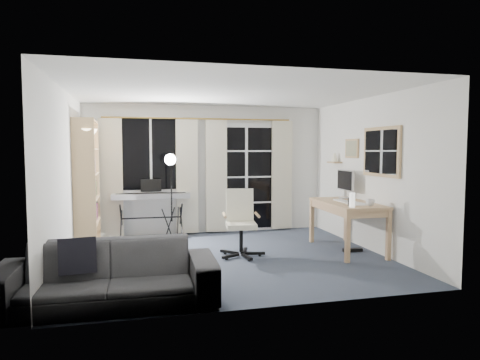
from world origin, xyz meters
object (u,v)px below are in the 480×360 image
torchiere_lamp (88,153)px  mug (370,202)px  desk (347,208)px  office_chair (240,216)px  monitor (345,181)px  bookshelf (84,187)px  sofa (108,264)px  studio_light (171,170)px  keyboard_piano (151,197)px

torchiere_lamp → mug: bearing=-18.5°
torchiere_lamp → mug: torchiere_lamp is taller
torchiere_lamp → desk: bearing=-12.1°
office_chair → monitor: monitor is taller
bookshelf → mug: bookshelf is taller
monitor → torchiere_lamp: bearing=176.4°
mug → sofa: 3.77m
monitor → sofa: (-3.69, -2.02, -0.63)m
torchiere_lamp → monitor: size_ratio=3.43×
studio_light → desk: 2.97m
bookshelf → office_chair: size_ratio=2.07×
monitor → keyboard_piano: bearing=160.5°
torchiere_lamp → keyboard_piano: size_ratio=1.39×
keyboard_piano → monitor: (3.14, -1.23, 0.31)m
monitor → sofa: size_ratio=0.25×
keyboard_piano → bookshelf: bearing=-153.1°
keyboard_piano → studio_light: size_ratio=0.88×
sofa → torchiere_lamp: bearing=101.1°
mug → sofa: bearing=-163.5°
bookshelf → office_chair: (2.32, -1.04, -0.39)m
desk → mug: (0.10, -0.50, 0.16)m
mug → office_chair: bearing=160.5°
office_chair → monitor: size_ratio=1.80×
keyboard_piano → desk: size_ratio=0.94×
desk → mug: bearing=-76.8°
torchiere_lamp → studio_light: bearing=18.5°
desk → sofa: size_ratio=0.66×
torchiere_lamp → mug: size_ratio=15.08×
monitor → mug: size_ratio=4.40×
office_chair → mug: office_chair is taller
studio_light → desk: studio_light is taller
torchiere_lamp → desk: size_ratio=1.30×
bookshelf → desk: size_ratio=1.42×
bookshelf → sofa: (0.51, -2.74, -0.55)m
bookshelf → monitor: bookshelf is taller
bookshelf → keyboard_piano: 1.20m
torchiere_lamp → office_chair: size_ratio=1.90×
studio_light → monitor: 2.94m
bookshelf → sofa: bearing=-80.5°
torchiere_lamp → office_chair: torchiere_lamp is taller
studio_light → sofa: studio_light is taller
bookshelf → sofa: bookshelf is taller
keyboard_piano → mug: 3.74m
office_chair → keyboard_piano: bearing=137.1°
torchiere_lamp → sofa: 2.68m
bookshelf → office_chair: bookshelf is taller
monitor → desk: bearing=-111.7°
sofa → office_chair: bearing=44.7°
keyboard_piano → office_chair: 1.99m
sofa → monitor: bearing=30.1°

